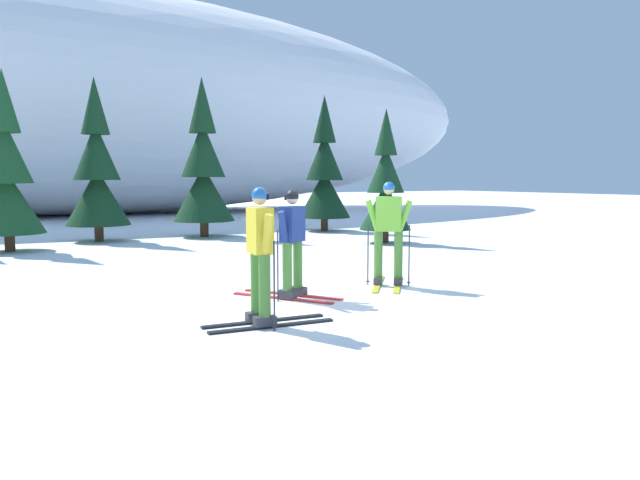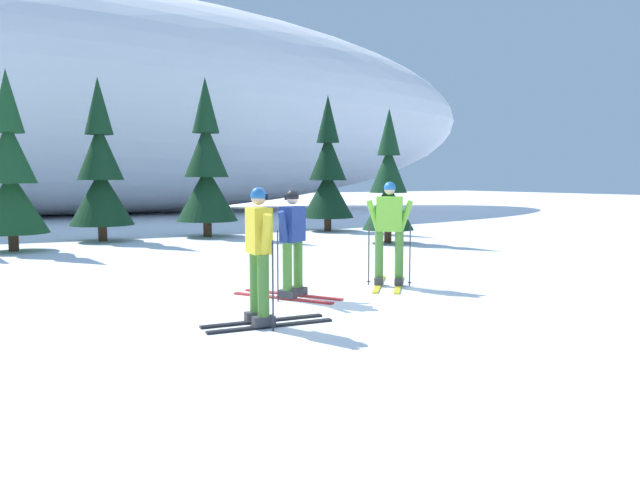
{
  "view_description": "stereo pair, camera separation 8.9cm",
  "coord_description": "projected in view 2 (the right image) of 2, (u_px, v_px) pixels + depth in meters",
  "views": [
    {
      "loc": [
        -4.94,
        -7.99,
        1.9
      ],
      "look_at": [
        -0.09,
        0.1,
        0.95
      ],
      "focal_mm": 34.75,
      "sensor_mm": 36.0,
      "label": 1
    },
    {
      "loc": [
        -4.87,
        -8.04,
        1.9
      ],
      "look_at": [
        -0.09,
        0.1,
        0.95
      ],
      "focal_mm": 34.75,
      "sensor_mm": 36.0,
      "label": 2
    }
  ],
  "objects": [
    {
      "name": "ground_plane",
      "position": [
        328.0,
        301.0,
        9.54
      ],
      "size": [
        120.0,
        120.0,
        0.0
      ],
      "primitive_type": "plane",
      "color": "white"
    },
    {
      "name": "skier_navy_jacket",
      "position": [
        292.0,
        242.0,
        9.74
      ],
      "size": [
        1.3,
        1.75,
        1.71
      ],
      "color": "red",
      "rests_on": "ground"
    },
    {
      "name": "snow_ridge_background",
      "position": [
        77.0,
        104.0,
        31.48
      ],
      "size": [
        48.5,
        17.22,
        11.3
      ],
      "primitive_type": "ellipsoid",
      "color": "white",
      "rests_on": "ground"
    },
    {
      "name": "pine_tree_right",
      "position": [
        388.0,
        187.0,
        17.92
      ],
      "size": [
        1.5,
        1.5,
        3.89
      ],
      "color": "#47301E",
      "rests_on": "ground"
    },
    {
      "name": "skier_lime_jacket",
      "position": [
        389.0,
        231.0,
        10.81
      ],
      "size": [
        1.49,
        1.63,
        1.83
      ],
      "color": "gold",
      "rests_on": "ground"
    },
    {
      "name": "pine_tree_center_right",
      "position": [
        206.0,
        171.0,
        19.83
      ],
      "size": [
        1.96,
        1.96,
        5.08
      ],
      "color": "#47301E",
      "rests_on": "ground"
    },
    {
      "name": "pine_tree_far_right",
      "position": [
        328.0,
        175.0,
        21.96
      ],
      "size": [
        1.85,
        1.85,
        4.8
      ],
      "color": "#47301E",
      "rests_on": "ground"
    },
    {
      "name": "pine_tree_center_left",
      "position": [
        101.0,
        173.0,
        18.41
      ],
      "size": [
        1.88,
        1.88,
        4.86
      ],
      "color": "#47301E",
      "rests_on": "ground"
    },
    {
      "name": "skier_yellow_jacket",
      "position": [
        260.0,
        254.0,
        7.91
      ],
      "size": [
        1.72,
        0.77,
        1.78
      ],
      "color": "black",
      "rests_on": "ground"
    },
    {
      "name": "pine_tree_left",
      "position": [
        10.0,
        176.0,
        15.86
      ],
      "size": [
        1.8,
        1.8,
        4.65
      ],
      "color": "#47301E",
      "rests_on": "ground"
    }
  ]
}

